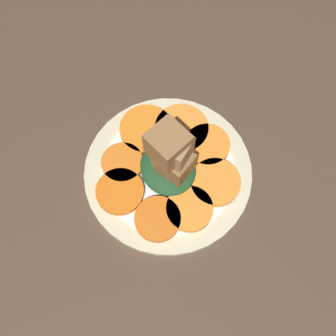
# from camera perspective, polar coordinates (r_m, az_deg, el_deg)

# --- Properties ---
(table_slab) EXTENTS (1.20, 1.20, 0.02)m
(table_slab) POSITION_cam_1_polar(r_m,az_deg,el_deg) (0.65, -0.00, -1.02)
(table_slab) COLOR #4C3828
(table_slab) RESTS_ON ground
(plate) EXTENTS (0.25, 0.25, 0.01)m
(plate) POSITION_cam_1_polar(r_m,az_deg,el_deg) (0.64, -0.00, -0.53)
(plate) COLOR beige
(plate) RESTS_ON table_slab
(carrot_slice_0) EXTENTS (0.07, 0.07, 0.01)m
(carrot_slice_0) POSITION_cam_1_polar(r_m,az_deg,el_deg) (0.65, 5.35, 3.11)
(carrot_slice_0) COLOR orange
(carrot_slice_0) RESTS_ON plate
(carrot_slice_1) EXTENTS (0.08, 0.08, 0.01)m
(carrot_slice_1) POSITION_cam_1_polar(r_m,az_deg,el_deg) (0.66, 1.85, 5.34)
(carrot_slice_1) COLOR orange
(carrot_slice_1) RESTS_ON plate
(carrot_slice_2) EXTENTS (0.08, 0.08, 0.01)m
(carrot_slice_2) POSITION_cam_1_polar(r_m,az_deg,el_deg) (0.66, -3.11, 5.19)
(carrot_slice_2) COLOR orange
(carrot_slice_2) RESTS_ON plate
(carrot_slice_3) EXTENTS (0.06, 0.06, 0.01)m
(carrot_slice_3) POSITION_cam_1_polar(r_m,az_deg,el_deg) (0.64, -6.19, 0.71)
(carrot_slice_3) COLOR orange
(carrot_slice_3) RESTS_ON plate
(carrot_slice_4) EXTENTS (0.07, 0.07, 0.01)m
(carrot_slice_4) POSITION_cam_1_polar(r_m,az_deg,el_deg) (0.62, -6.50, -3.21)
(carrot_slice_4) COLOR orange
(carrot_slice_4) RESTS_ON plate
(carrot_slice_5) EXTENTS (0.07, 0.07, 0.01)m
(carrot_slice_5) POSITION_cam_1_polar(r_m,az_deg,el_deg) (0.60, -1.42, -6.92)
(carrot_slice_5) COLOR orange
(carrot_slice_5) RESTS_ON plate
(carrot_slice_6) EXTENTS (0.07, 0.07, 0.01)m
(carrot_slice_6) POSITION_cam_1_polar(r_m,az_deg,el_deg) (0.61, 3.19, -5.43)
(carrot_slice_6) COLOR orange
(carrot_slice_6) RESTS_ON plate
(carrot_slice_7) EXTENTS (0.07, 0.07, 0.01)m
(carrot_slice_7) POSITION_cam_1_polar(r_m,az_deg,el_deg) (0.63, 6.44, -1.93)
(carrot_slice_7) COLOR orange
(carrot_slice_7) RESTS_ON plate
(center_pile) EXTENTS (0.09, 0.08, 0.12)m
(center_pile) POSITION_cam_1_polar(r_m,az_deg,el_deg) (0.59, 0.36, 1.38)
(center_pile) COLOR #1E4723
(center_pile) RESTS_ON plate
(fork) EXTENTS (0.17, 0.03, 0.00)m
(fork) POSITION_cam_1_polar(r_m,az_deg,el_deg) (0.64, 5.43, 1.67)
(fork) COLOR silver
(fork) RESTS_ON plate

